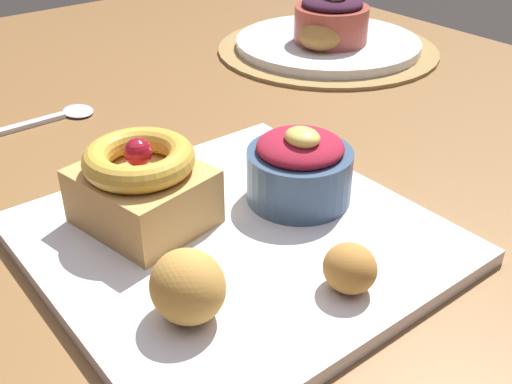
% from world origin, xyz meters
% --- Properties ---
extents(dining_table, '(1.37, 1.03, 0.73)m').
position_xyz_m(dining_table, '(0.00, 0.00, 0.64)').
color(dining_table, brown).
rests_on(dining_table, ground_plane).
extents(woven_placemat, '(0.30, 0.30, 0.00)m').
position_xyz_m(woven_placemat, '(-0.23, 0.29, 0.73)').
color(woven_placemat, '#997A47').
rests_on(woven_placemat, dining_table).
extents(front_plate, '(0.28, 0.28, 0.01)m').
position_xyz_m(front_plate, '(0.05, -0.09, 0.74)').
color(front_plate, white).
rests_on(front_plate, dining_table).
extents(cake_slice, '(0.11, 0.10, 0.07)m').
position_xyz_m(cake_slice, '(0.00, -0.13, 0.77)').
color(cake_slice, tan).
rests_on(cake_slice, front_plate).
extents(berry_ramekin, '(0.08, 0.08, 0.07)m').
position_xyz_m(berry_ramekin, '(0.05, -0.02, 0.77)').
color(berry_ramekin, '#3D5675').
rests_on(berry_ramekin, front_plate).
extents(fritter_front, '(0.05, 0.05, 0.05)m').
position_xyz_m(fritter_front, '(0.11, -0.16, 0.77)').
color(fritter_front, gold).
rests_on(fritter_front, front_plate).
extents(fritter_middle, '(0.04, 0.03, 0.03)m').
position_xyz_m(fritter_middle, '(0.15, -0.07, 0.76)').
color(fritter_middle, '#BC7F38').
rests_on(fritter_middle, front_plate).
extents(back_plate, '(0.25, 0.25, 0.01)m').
position_xyz_m(back_plate, '(-0.23, 0.29, 0.74)').
color(back_plate, white).
rests_on(back_plate, woven_placemat).
extents(back_ramekin, '(0.10, 0.10, 0.07)m').
position_xyz_m(back_ramekin, '(-0.22, 0.28, 0.78)').
color(back_ramekin, '#B24C3D').
rests_on(back_ramekin, back_plate).
extents(back_pastry, '(0.06, 0.06, 0.04)m').
position_xyz_m(back_pastry, '(-0.21, 0.25, 0.77)').
color(back_pastry, '#B77F3D').
rests_on(back_pastry, back_plate).
extents(spoon, '(0.04, 0.13, 0.00)m').
position_xyz_m(spoon, '(-0.25, -0.10, 0.73)').
color(spoon, silver).
rests_on(spoon, dining_table).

